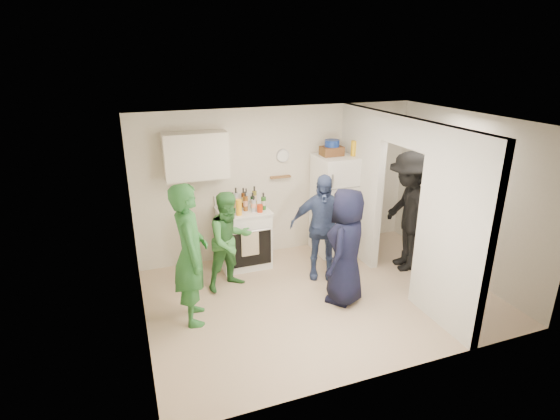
% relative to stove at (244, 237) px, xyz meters
% --- Properties ---
extents(floor, '(4.80, 4.80, 0.00)m').
position_rel_stove_xyz_m(floor, '(0.74, -1.37, -0.48)').
color(floor, tan).
rests_on(floor, ground).
extents(wall_back, '(4.80, 0.00, 4.80)m').
position_rel_stove_xyz_m(wall_back, '(0.74, 0.33, 0.77)').
color(wall_back, silver).
rests_on(wall_back, floor).
extents(wall_front, '(4.80, 0.00, 4.80)m').
position_rel_stove_xyz_m(wall_front, '(0.74, -3.07, 0.77)').
color(wall_front, silver).
rests_on(wall_front, floor).
extents(wall_left, '(0.00, 3.40, 3.40)m').
position_rel_stove_xyz_m(wall_left, '(-1.66, -1.37, 0.77)').
color(wall_left, silver).
rests_on(wall_left, floor).
extents(wall_right, '(0.00, 3.40, 3.40)m').
position_rel_stove_xyz_m(wall_right, '(3.14, -1.37, 0.77)').
color(wall_right, silver).
rests_on(wall_right, floor).
extents(ceiling, '(4.80, 4.80, 0.00)m').
position_rel_stove_xyz_m(ceiling, '(0.74, -1.37, 2.02)').
color(ceiling, white).
rests_on(ceiling, wall_back).
extents(partition_pier_back, '(0.12, 1.20, 2.50)m').
position_rel_stove_xyz_m(partition_pier_back, '(1.94, -0.27, 0.77)').
color(partition_pier_back, silver).
rests_on(partition_pier_back, floor).
extents(partition_pier_front, '(0.12, 1.20, 2.50)m').
position_rel_stove_xyz_m(partition_pier_front, '(1.94, -2.47, 0.77)').
color(partition_pier_front, silver).
rests_on(partition_pier_front, floor).
extents(partition_header, '(0.12, 1.00, 0.40)m').
position_rel_stove_xyz_m(partition_header, '(1.94, -1.37, 1.82)').
color(partition_header, silver).
rests_on(partition_header, partition_pier_back).
extents(stove, '(0.80, 0.67, 0.96)m').
position_rel_stove_xyz_m(stove, '(0.00, 0.00, 0.00)').
color(stove, white).
rests_on(stove, floor).
extents(upper_cabinet, '(0.95, 0.34, 0.70)m').
position_rel_stove_xyz_m(upper_cabinet, '(-0.66, 0.15, 1.37)').
color(upper_cabinet, silver).
rests_on(upper_cabinet, wall_back).
extents(fridge, '(0.70, 0.68, 1.71)m').
position_rel_stove_xyz_m(fridge, '(1.64, -0.03, 0.37)').
color(fridge, white).
rests_on(fridge, floor).
extents(wicker_basket, '(0.35, 0.25, 0.15)m').
position_rel_stove_xyz_m(wicker_basket, '(1.54, 0.02, 1.30)').
color(wicker_basket, brown).
rests_on(wicker_basket, fridge).
extents(blue_bowl, '(0.24, 0.24, 0.11)m').
position_rel_stove_xyz_m(blue_bowl, '(1.54, 0.02, 1.43)').
color(blue_bowl, navy).
rests_on(blue_bowl, wicker_basket).
extents(yellow_cup_stack_top, '(0.09, 0.09, 0.25)m').
position_rel_stove_xyz_m(yellow_cup_stack_top, '(1.86, -0.13, 1.35)').
color(yellow_cup_stack_top, yellow).
rests_on(yellow_cup_stack_top, fridge).
extents(wall_clock, '(0.22, 0.02, 0.22)m').
position_rel_stove_xyz_m(wall_clock, '(0.79, 0.31, 1.22)').
color(wall_clock, white).
rests_on(wall_clock, wall_back).
extents(spice_shelf, '(0.35, 0.08, 0.03)m').
position_rel_stove_xyz_m(spice_shelf, '(0.74, 0.28, 0.87)').
color(spice_shelf, olive).
rests_on(spice_shelf, wall_back).
extents(nook_window, '(0.03, 0.70, 0.80)m').
position_rel_stove_xyz_m(nook_window, '(3.12, -1.17, 1.17)').
color(nook_window, black).
rests_on(nook_window, wall_right).
extents(nook_window_frame, '(0.04, 0.76, 0.86)m').
position_rel_stove_xyz_m(nook_window_frame, '(3.11, -1.17, 1.17)').
color(nook_window_frame, white).
rests_on(nook_window_frame, wall_right).
extents(nook_valance, '(0.04, 0.82, 0.18)m').
position_rel_stove_xyz_m(nook_valance, '(3.08, -1.17, 1.52)').
color(nook_valance, white).
rests_on(nook_valance, wall_right).
extents(yellow_cup_stack_stove, '(0.09, 0.09, 0.25)m').
position_rel_stove_xyz_m(yellow_cup_stack_stove, '(-0.12, -0.22, 0.60)').
color(yellow_cup_stack_stove, '#FFA915').
rests_on(yellow_cup_stack_stove, stove).
extents(red_cup, '(0.09, 0.09, 0.12)m').
position_rel_stove_xyz_m(red_cup, '(0.22, -0.20, 0.54)').
color(red_cup, '#BC2E0C').
rests_on(red_cup, stove).
extents(person_green_left, '(0.52, 0.72, 1.86)m').
position_rel_stove_xyz_m(person_green_left, '(-1.04, -1.28, 0.45)').
color(person_green_left, '#2B6D39').
rests_on(person_green_left, floor).
extents(person_green_center, '(0.86, 0.75, 1.48)m').
position_rel_stove_xyz_m(person_green_center, '(-0.38, -0.64, 0.26)').
color(person_green_center, '#42863B').
rests_on(person_green_center, floor).
extents(person_denim, '(1.04, 0.75, 1.65)m').
position_rel_stove_xyz_m(person_denim, '(1.01, -0.79, 0.34)').
color(person_denim, '#394E7E').
rests_on(person_denim, floor).
extents(person_navy, '(0.94, 0.93, 1.64)m').
position_rel_stove_xyz_m(person_navy, '(1.02, -1.54, 0.34)').
color(person_navy, black).
rests_on(person_navy, floor).
extents(person_nook, '(0.97, 1.36, 1.91)m').
position_rel_stove_xyz_m(person_nook, '(2.40, -0.99, 0.47)').
color(person_nook, black).
rests_on(person_nook, floor).
extents(bottle_a, '(0.07, 0.07, 0.26)m').
position_rel_stove_xyz_m(bottle_a, '(-0.28, 0.10, 0.61)').
color(bottle_a, brown).
rests_on(bottle_a, stove).
extents(bottle_b, '(0.08, 0.08, 0.33)m').
position_rel_stove_xyz_m(bottle_b, '(-0.18, -0.07, 0.64)').
color(bottle_b, '#1A501F').
rests_on(bottle_b, stove).
extents(bottle_c, '(0.07, 0.07, 0.33)m').
position_rel_stove_xyz_m(bottle_c, '(-0.07, 0.13, 0.64)').
color(bottle_c, '#A8B1B6').
rests_on(bottle_c, stove).
extents(bottle_d, '(0.07, 0.07, 0.32)m').
position_rel_stove_xyz_m(bottle_d, '(0.03, -0.07, 0.64)').
color(bottle_d, brown).
rests_on(bottle_d, stove).
extents(bottle_e, '(0.06, 0.06, 0.28)m').
position_rel_stove_xyz_m(bottle_e, '(0.11, 0.18, 0.62)').
color(bottle_e, '#B4BBC8').
rests_on(bottle_e, stove).
extents(bottle_f, '(0.07, 0.07, 0.26)m').
position_rel_stove_xyz_m(bottle_f, '(0.17, 0.01, 0.61)').
color(bottle_f, black).
rests_on(bottle_f, stove).
extents(bottle_g, '(0.07, 0.07, 0.32)m').
position_rel_stove_xyz_m(bottle_g, '(0.24, 0.15, 0.64)').
color(bottle_g, olive).
rests_on(bottle_g, stove).
extents(bottle_h, '(0.08, 0.08, 0.27)m').
position_rel_stove_xyz_m(bottle_h, '(-0.29, -0.12, 0.62)').
color(bottle_h, '#92949C').
rests_on(bottle_h, stove).
extents(bottle_i, '(0.07, 0.07, 0.32)m').
position_rel_stove_xyz_m(bottle_i, '(0.05, 0.11, 0.64)').
color(bottle_i, '#572A0E').
rests_on(bottle_i, stove).
extents(bottle_j, '(0.08, 0.08, 0.28)m').
position_rel_stove_xyz_m(bottle_j, '(0.31, -0.11, 0.62)').
color(bottle_j, '#21571E').
rests_on(bottle_j, stove).
extents(bottle_k, '(0.06, 0.06, 0.25)m').
position_rel_stove_xyz_m(bottle_k, '(-0.24, 0.04, 0.61)').
color(bottle_k, maroon).
rests_on(bottle_k, stove).
extents(bottle_l, '(0.08, 0.08, 0.26)m').
position_rel_stove_xyz_m(bottle_l, '(0.14, -0.14, 0.61)').
color(bottle_l, '#A4A7B4').
rests_on(bottle_l, stove).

